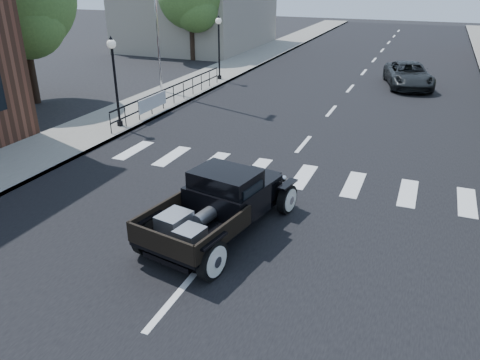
% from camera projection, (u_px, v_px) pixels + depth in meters
% --- Properties ---
extents(ground, '(120.00, 120.00, 0.00)m').
position_uv_depth(ground, '(231.00, 231.00, 11.86)').
color(ground, black).
rests_on(ground, ground).
extents(road, '(14.00, 80.00, 0.02)m').
position_uv_depth(road, '(343.00, 97.00, 24.53)').
color(road, black).
rests_on(road, ground).
extents(road_markings, '(12.00, 60.00, 0.06)m').
position_uv_depth(road_markings, '(322.00, 123.00, 20.31)').
color(road_markings, silver).
rests_on(road_markings, ground).
extents(sidewalk_left, '(3.00, 80.00, 0.15)m').
position_uv_depth(sidewalk_left, '(199.00, 82.00, 27.44)').
color(sidewalk_left, gray).
rests_on(sidewalk_left, ground).
extents(low_building_left, '(10.00, 12.00, 5.00)m').
position_uv_depth(low_building_left, '(198.00, 17.00, 39.68)').
color(low_building_left, '#9D9584').
rests_on(low_building_left, ground).
extents(railing, '(0.08, 10.00, 1.00)m').
position_uv_depth(railing, '(174.00, 93.00, 22.56)').
color(railing, black).
rests_on(railing, sidewalk_left).
extents(banner, '(0.04, 2.20, 0.60)m').
position_uv_depth(banner, '(153.00, 108.00, 20.92)').
color(banner, silver).
rests_on(banner, sidewalk_left).
extents(lamp_post_b, '(0.36, 0.36, 3.60)m').
position_uv_depth(lamp_post_b, '(116.00, 82.00, 18.75)').
color(lamp_post_b, black).
rests_on(lamp_post_b, sidewalk_left).
extents(lamp_post_c, '(0.36, 0.36, 3.60)m').
position_uv_depth(lamp_post_c, '(219.00, 48.00, 27.21)').
color(lamp_post_c, black).
rests_on(lamp_post_c, sidewalk_left).
extents(big_tree_near, '(5.15, 5.15, 7.57)m').
position_uv_depth(big_tree_near, '(23.00, 24.00, 21.90)').
color(big_tree_near, '#40652B').
rests_on(big_tree_near, ground).
extents(big_tree_far, '(4.60, 4.60, 6.76)m').
position_uv_depth(big_tree_far, '(191.00, 12.00, 33.38)').
color(big_tree_far, '#40652B').
rests_on(big_tree_far, ground).
extents(hotrod_pickup, '(3.06, 5.11, 1.66)m').
position_uv_depth(hotrod_pickup, '(221.00, 204.00, 11.44)').
color(hotrod_pickup, black).
rests_on(hotrod_pickup, ground).
extents(second_car, '(3.30, 5.25, 1.35)m').
position_uv_depth(second_car, '(408.00, 75.00, 26.35)').
color(second_car, black).
rests_on(second_car, ground).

